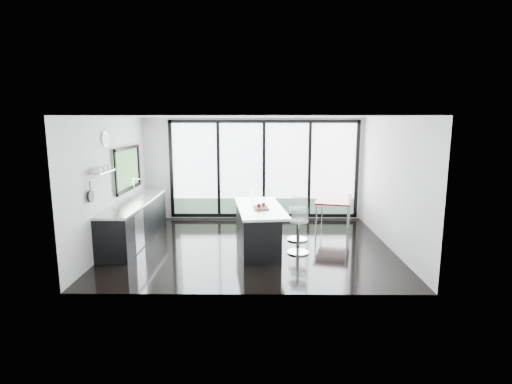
{
  "coord_description": "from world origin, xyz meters",
  "views": [
    {
      "loc": [
        0.17,
        -8.45,
        2.73
      ],
      "look_at": [
        0.1,
        0.3,
        1.15
      ],
      "focal_mm": 28.0,
      "sensor_mm": 36.0,
      "label": 1
    }
  ],
  "objects_px": {
    "island": "(257,227)",
    "red_table": "(334,214)",
    "bar_stool_near": "(298,236)",
    "bar_stool_far": "(298,224)"
  },
  "relations": [
    {
      "from": "island",
      "to": "red_table",
      "type": "xyz_separation_m",
      "value": [
        1.95,
        1.56,
        -0.07
      ]
    },
    {
      "from": "red_table",
      "to": "bar_stool_far",
      "type": "bearing_deg",
      "value": -135.79
    },
    {
      "from": "bar_stool_near",
      "to": "island",
      "type": "bearing_deg",
      "value": 172.4
    },
    {
      "from": "bar_stool_near",
      "to": "bar_stool_far",
      "type": "xyz_separation_m",
      "value": [
        0.07,
        0.93,
        0.02
      ]
    },
    {
      "from": "bar_stool_far",
      "to": "red_table",
      "type": "bearing_deg",
      "value": 67.28
    },
    {
      "from": "bar_stool_near",
      "to": "red_table",
      "type": "distance_m",
      "value": 2.2
    },
    {
      "from": "bar_stool_far",
      "to": "red_table",
      "type": "height_order",
      "value": "red_table"
    },
    {
      "from": "bar_stool_near",
      "to": "bar_stool_far",
      "type": "relative_size",
      "value": 0.94
    },
    {
      "from": "island",
      "to": "red_table",
      "type": "distance_m",
      "value": 2.5
    },
    {
      "from": "island",
      "to": "bar_stool_near",
      "type": "relative_size",
      "value": 3.2
    }
  ]
}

